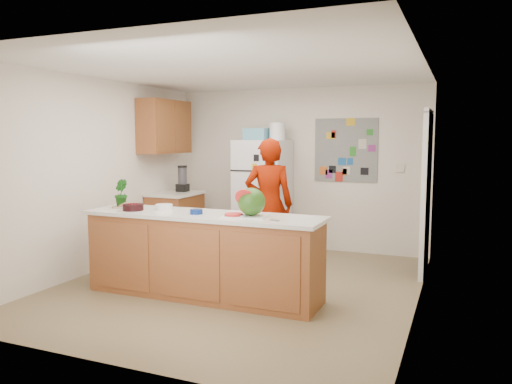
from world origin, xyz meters
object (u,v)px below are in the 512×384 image
at_px(refrigerator, 263,195).
at_px(person, 269,205).
at_px(watermelon, 251,202).
at_px(cherry_bowl, 133,207).

distance_m(refrigerator, person, 1.16).
height_order(watermelon, cherry_bowl, watermelon).
bearing_deg(person, cherry_bowl, 34.70).
bearing_deg(person, refrigerator, -81.98).
height_order(person, cherry_bowl, person).
xyz_separation_m(refrigerator, person, (0.51, -1.05, 0.02)).
xyz_separation_m(refrigerator, watermelon, (0.83, -2.38, 0.23)).
distance_m(person, watermelon, 1.39).
height_order(refrigerator, watermelon, refrigerator).
relative_size(watermelon, cherry_bowl, 1.26).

